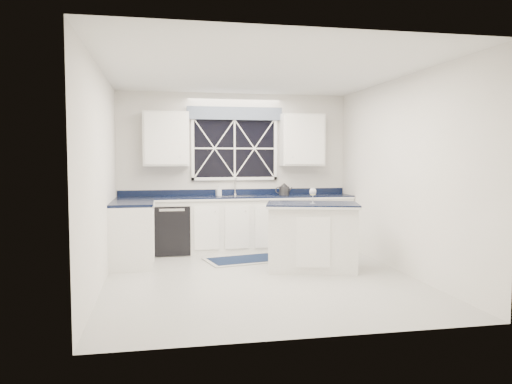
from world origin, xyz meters
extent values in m
plane|color=#A4A39F|center=(0.00, 0.00, 0.00)|extent=(4.50, 4.50, 0.00)
cube|color=silver|center=(0.00, 2.25, 1.35)|extent=(4.00, 0.10, 2.70)
cube|color=white|center=(0.00, 1.95, 0.45)|extent=(3.98, 0.60, 0.90)
cube|color=white|center=(-1.70, 1.15, 0.45)|extent=(0.60, 1.00, 0.90)
cube|color=black|center=(0.00, 1.95, 0.92)|extent=(3.98, 0.64, 0.04)
cube|color=black|center=(-1.10, 1.95, 0.41)|extent=(0.60, 0.58, 0.82)
cube|color=black|center=(0.00, 2.22, 1.75)|extent=(1.40, 0.02, 1.00)
cube|color=slate|center=(0.00, 2.16, 2.35)|extent=(1.65, 0.04, 0.22)
cube|color=white|center=(-1.18, 2.08, 1.90)|extent=(0.75, 0.34, 0.90)
cube|color=white|center=(1.18, 2.08, 1.90)|extent=(0.75, 0.34, 0.90)
cylinder|color=silver|center=(0.00, 2.17, 0.96)|extent=(0.05, 0.05, 0.04)
cylinder|color=silver|center=(0.00, 2.17, 1.10)|extent=(0.02, 0.02, 0.28)
cylinder|color=silver|center=(0.00, 2.08, 1.23)|extent=(0.02, 0.18, 0.02)
cube|color=white|center=(0.83, 0.35, 0.45)|extent=(1.36, 1.00, 0.91)
cube|color=black|center=(0.83, 0.35, 0.93)|extent=(1.43, 1.08, 0.04)
cube|color=#A3A29E|center=(-0.01, 1.15, 0.01)|extent=(1.30, 0.94, 0.01)
cube|color=#101C37|center=(-0.01, 1.15, 0.02)|extent=(1.14, 0.79, 0.01)
cylinder|color=#2E2E30|center=(0.84, 2.02, 1.01)|extent=(0.22, 0.22, 0.15)
cone|color=#2E2E30|center=(0.84, 2.02, 1.12)|extent=(0.18, 0.18, 0.06)
torus|color=#2E2E30|center=(0.75, 2.05, 1.02)|extent=(0.12, 0.05, 0.12)
cylinder|color=#2E2E30|center=(0.94, 1.99, 1.03)|extent=(0.08, 0.04, 0.10)
cylinder|color=silver|center=(0.82, 0.30, 0.95)|extent=(0.07, 0.07, 0.01)
cylinder|color=silver|center=(0.82, 0.30, 1.02)|extent=(0.01, 0.01, 0.12)
ellipsoid|color=silver|center=(0.82, 0.30, 1.12)|extent=(0.10, 0.10, 0.12)
cylinder|color=#E7DD7A|center=(0.82, 0.30, 1.09)|extent=(0.08, 0.08, 0.05)
imported|color=silver|center=(-0.30, 2.05, 1.03)|extent=(0.10, 0.10, 0.17)
camera|label=1|loc=(-1.30, -6.38, 1.60)|focal=35.00mm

